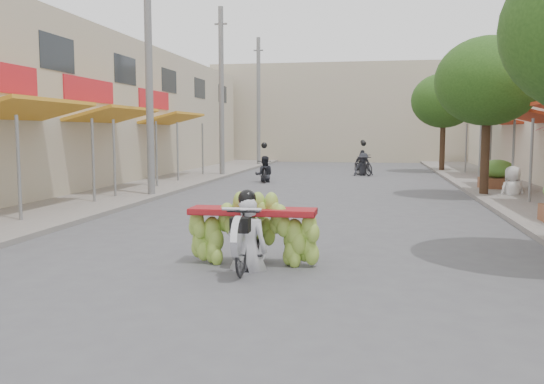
# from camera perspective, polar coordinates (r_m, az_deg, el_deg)

# --- Properties ---
(ground) EXTENTS (120.00, 120.00, 0.00)m
(ground) POSITION_cam_1_polar(r_m,az_deg,el_deg) (6.49, -6.66, -13.57)
(ground) COLOR #505055
(ground) RESTS_ON ground
(sidewalk_left) EXTENTS (4.00, 60.00, 0.12)m
(sidewalk_left) POSITION_cam_1_polar(r_m,az_deg,el_deg) (22.72, -12.78, 0.54)
(sidewalk_left) COLOR gray
(sidewalk_left) RESTS_ON ground
(sidewalk_right) EXTENTS (4.00, 60.00, 0.12)m
(sidewalk_right) POSITION_cam_1_polar(r_m,az_deg,el_deg) (21.60, 23.93, -0.11)
(sidewalk_right) COLOR gray
(sidewalk_right) RESTS_ON ground
(shophouse_row_left) EXTENTS (9.77, 40.00, 6.00)m
(shophouse_row_left) POSITION_cam_1_polar(r_m,az_deg,el_deg) (24.15, -24.97, 7.43)
(shophouse_row_left) COLOR #BAAC93
(shophouse_row_left) RESTS_ON ground
(far_building) EXTENTS (20.00, 6.00, 7.00)m
(far_building) POSITION_cam_1_polar(r_m,az_deg,el_deg) (43.91, 7.73, 7.70)
(far_building) COLOR #BAAC93
(far_building) RESTS_ON ground
(utility_pole_mid) EXTENTS (0.60, 0.24, 8.00)m
(utility_pole_mid) POSITION_cam_1_polar(r_m,az_deg,el_deg) (19.33, -12.09, 11.40)
(utility_pole_mid) COLOR slate
(utility_pole_mid) RESTS_ON ground
(utility_pole_far) EXTENTS (0.60, 0.24, 8.00)m
(utility_pole_far) POSITION_cam_1_polar(r_m,az_deg,el_deg) (27.86, -5.04, 9.82)
(utility_pole_far) COLOR slate
(utility_pole_far) RESTS_ON ground
(utility_pole_back) EXTENTS (0.60, 0.24, 8.00)m
(utility_pole_back) POSITION_cam_1_polar(r_m,az_deg,el_deg) (36.61, -1.35, 8.92)
(utility_pole_back) COLOR slate
(utility_pole_back) RESTS_ON ground
(street_tree_mid) EXTENTS (3.40, 3.40, 5.25)m
(street_tree_mid) POSITION_cam_1_polar(r_m,az_deg,el_deg) (20.25, 20.61, 10.21)
(street_tree_mid) COLOR #3A2719
(street_tree_mid) RESTS_ON ground
(street_tree_far) EXTENTS (3.40, 3.40, 5.25)m
(street_tree_far) POSITION_cam_1_polar(r_m,az_deg,el_deg) (32.10, 16.65, 8.65)
(street_tree_far) COLOR #3A2719
(street_tree_far) RESTS_ON ground
(produce_crate_far) EXTENTS (1.20, 0.88, 1.16)m
(produce_crate_far) POSITION_cam_1_polar(r_m,az_deg,el_deg) (22.35, 21.40, 1.86)
(produce_crate_far) COLOR brown
(produce_crate_far) RESTS_ON ground
(banana_motorbike) EXTENTS (2.20, 1.88, 2.15)m
(banana_motorbike) POSITION_cam_1_polar(r_m,az_deg,el_deg) (9.16, -2.21, -3.16)
(banana_motorbike) COLOR black
(banana_motorbike) RESTS_ON ground
(pedestrian) EXTENTS (1.05, 0.82, 1.86)m
(pedestrian) POSITION_cam_1_polar(r_m,az_deg,el_deg) (20.36, 22.79, 2.40)
(pedestrian) COLOR white
(pedestrian) RESTS_ON ground
(bg_motorbike_a) EXTENTS (0.88, 1.68, 1.95)m
(bg_motorbike_a) POSITION_cam_1_polar(r_m,az_deg,el_deg) (24.70, -0.78, 2.71)
(bg_motorbike_a) COLOR black
(bg_motorbike_a) RESTS_ON ground
(bg_motorbike_b) EXTENTS (1.30, 1.66, 1.95)m
(bg_motorbike_b) POSITION_cam_1_polar(r_m,az_deg,el_deg) (28.71, 9.04, 3.31)
(bg_motorbike_b) COLOR black
(bg_motorbike_b) RESTS_ON ground
(bg_motorbike_c) EXTENTS (1.15, 1.62, 1.95)m
(bg_motorbike_c) POSITION_cam_1_polar(r_m,az_deg,el_deg) (32.99, 8.96, 3.59)
(bg_motorbike_c) COLOR black
(bg_motorbike_c) RESTS_ON ground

